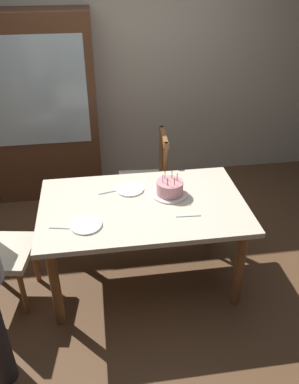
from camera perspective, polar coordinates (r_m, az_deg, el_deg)
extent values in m
plane|color=brown|center=(3.38, -0.86, -12.28)|extent=(6.40, 6.40, 0.00)
cube|color=beige|center=(4.39, -4.35, 17.96)|extent=(6.40, 0.10, 2.60)
cube|color=beige|center=(2.92, -0.97, -2.07)|extent=(1.53, 0.94, 0.04)
cylinder|color=brown|center=(2.88, -13.54, -13.38)|extent=(0.07, 0.07, 0.70)
cylinder|color=brown|center=(3.02, 12.95, -10.78)|extent=(0.07, 0.07, 0.70)
cylinder|color=brown|center=(3.44, -12.85, -4.62)|extent=(0.07, 0.07, 0.70)
cylinder|color=brown|center=(3.56, 9.02, -2.82)|extent=(0.07, 0.07, 0.70)
cylinder|color=silver|center=(3.02, 2.94, -0.27)|extent=(0.28, 0.28, 0.01)
cylinder|color=#D18C93|center=(2.99, 2.97, 0.66)|extent=(0.20, 0.20, 0.10)
cylinder|color=#E54C4C|center=(2.96, 4.06, 2.09)|extent=(0.01, 0.01, 0.05)
sphere|color=#FFC64C|center=(2.95, 4.09, 2.65)|extent=(0.01, 0.01, 0.01)
cylinder|color=#4C7FE5|center=(3.00, 3.29, 2.48)|extent=(0.01, 0.01, 0.05)
sphere|color=#FFC64C|center=(2.98, 3.31, 3.04)|extent=(0.01, 0.01, 0.01)
cylinder|color=#66CC72|center=(2.98, 2.27, 2.38)|extent=(0.01, 0.01, 0.05)
sphere|color=#FFC64C|center=(2.97, 2.28, 2.94)|extent=(0.01, 0.01, 0.01)
cylinder|color=#D872CC|center=(2.94, 1.94, 1.88)|extent=(0.01, 0.01, 0.05)
sphere|color=#FFC64C|center=(2.92, 1.95, 2.45)|extent=(0.01, 0.01, 0.01)
cylinder|color=#E54C4C|center=(2.90, 2.63, 1.45)|extent=(0.01, 0.01, 0.05)
sphere|color=#FFC64C|center=(2.89, 2.65, 2.02)|extent=(0.01, 0.01, 0.01)
cylinder|color=#E54C4C|center=(2.91, 3.65, 1.49)|extent=(0.01, 0.01, 0.05)
sphere|color=#FFC64C|center=(2.89, 3.68, 2.07)|extent=(0.01, 0.01, 0.01)
cylinder|color=white|center=(2.72, -9.26, -4.79)|extent=(0.22, 0.22, 0.01)
cylinder|color=white|center=(3.08, -2.91, 0.41)|extent=(0.22, 0.22, 0.01)
cube|color=silver|center=(2.73, -12.62, -5.13)|extent=(0.18, 0.05, 0.01)
cube|color=silver|center=(3.06, -5.86, 0.05)|extent=(0.18, 0.06, 0.01)
cube|color=silver|center=(2.79, 5.70, -3.46)|extent=(0.18, 0.03, 0.01)
cube|color=beige|center=(3.74, -1.09, 1.29)|extent=(0.47, 0.47, 0.05)
cylinder|color=brown|center=(4.00, -3.65, -0.50)|extent=(0.04, 0.04, 0.42)
cylinder|color=brown|center=(3.72, -3.49, -3.30)|extent=(0.04, 0.04, 0.42)
cylinder|color=brown|center=(4.02, 1.19, -0.27)|extent=(0.04, 0.04, 0.42)
cylinder|color=brown|center=(3.74, 1.73, -3.05)|extent=(0.04, 0.04, 0.42)
cylinder|color=brown|center=(3.80, 1.71, 6.06)|extent=(0.04, 0.04, 0.50)
cylinder|color=brown|center=(3.48, 2.37, 3.46)|extent=(0.04, 0.04, 0.50)
cube|color=brown|center=(3.54, 2.09, 7.98)|extent=(0.06, 0.40, 0.06)
cube|color=beige|center=(3.12, -20.80, -8.22)|extent=(0.50, 0.50, 0.05)
cylinder|color=brown|center=(3.11, -17.95, -13.77)|extent=(0.04, 0.04, 0.42)
cylinder|color=brown|center=(3.34, -16.33, -9.64)|extent=(0.04, 0.04, 0.42)
cube|color=#56331E|center=(4.24, -15.27, 11.46)|extent=(1.10, 0.44, 1.90)
cube|color=silver|center=(3.95, -16.07, 13.71)|extent=(0.94, 0.01, 1.04)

